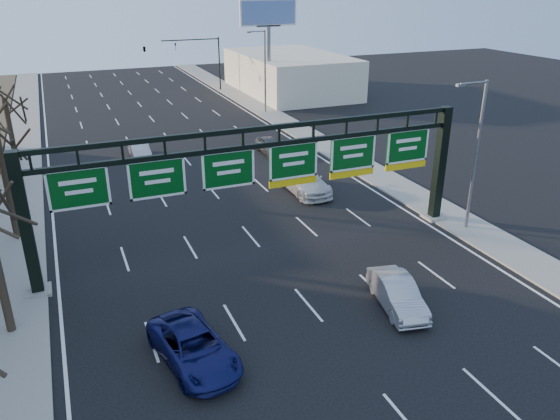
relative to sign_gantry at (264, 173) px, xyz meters
name	(u,v)px	position (x,y,z in m)	size (l,w,h in m)	color
ground	(328,328)	(-0.16, -8.00, -4.63)	(160.00, 160.00, 0.00)	black
sidewalk_left	(20,207)	(-12.96, 12.00, -4.57)	(3.00, 120.00, 0.12)	gray
sidewalk_right	(354,162)	(12.64, 12.00, -4.57)	(3.00, 120.00, 0.12)	gray
lane_markings	(206,183)	(-0.16, 12.00, -4.62)	(21.60, 120.00, 0.01)	white
sign_gantry	(264,173)	(0.00, 0.00, 0.00)	(24.60, 1.20, 7.20)	black
building_right_distant	(290,73)	(19.84, 42.00, -2.13)	(12.00, 20.00, 5.00)	beige
tree_far	(1,83)	(-12.96, 17.00, 2.86)	(3.60, 3.60, 8.86)	#2E2419
streetlight_near	(475,149)	(12.31, -2.00, 0.45)	(2.15, 0.22, 9.00)	slate
streetlight_far	(264,67)	(12.31, 32.00, 0.45)	(2.15, 0.22, 9.00)	slate
billboard_right	(268,25)	(14.84, 36.98, 4.43)	(7.00, 0.50, 12.00)	slate
traffic_signal_mast	(173,51)	(5.53, 47.00, 0.87)	(10.16, 0.54, 7.00)	black
car_blue_suv	(194,347)	(-6.14, -7.99, -3.92)	(2.36, 5.11, 1.42)	#121551
car_silver_sedan	(397,294)	(3.55, -7.75, -3.91)	(1.52, 4.35, 1.43)	#A5A5A9
car_white_wagon	(304,180)	(5.89, 7.59, -3.79)	(2.34, 5.77, 1.67)	silver
car_grey_far	(270,145)	(7.11, 17.23, -3.94)	(1.62, 4.02, 1.37)	#45494B
car_silver_distant	(140,150)	(-3.65, 20.20, -3.92)	(1.50, 4.31, 1.42)	#AEADB2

